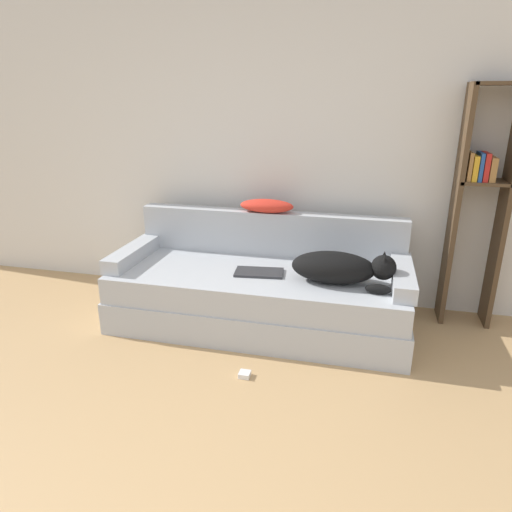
{
  "coord_description": "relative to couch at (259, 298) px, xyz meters",
  "views": [
    {
      "loc": [
        0.88,
        -0.94,
        1.72
      ],
      "look_at": [
        0.13,
        2.12,
        0.6
      ],
      "focal_mm": 32.0,
      "sensor_mm": 36.0,
      "label": 1
    }
  ],
  "objects": [
    {
      "name": "wall_back",
      "position": [
        -0.13,
        0.64,
        1.13
      ],
      "size": [
        7.94,
        0.06,
        2.7
      ],
      "color": "silver",
      "rests_on": "ground_plane"
    },
    {
      "name": "couch_backrest",
      "position": [
        0.0,
        0.4,
        0.41
      ],
      "size": [
        2.2,
        0.15,
        0.36
      ],
      "color": "#B2B7BC",
      "rests_on": "couch"
    },
    {
      "name": "couch_arm_right",
      "position": [
        1.05,
        -0.01,
        0.29
      ],
      "size": [
        0.15,
        0.75,
        0.11
      ],
      "color": "#B2B7BC",
      "rests_on": "couch"
    },
    {
      "name": "bookshelf",
      "position": [
        1.57,
        0.46,
        0.78
      ],
      "size": [
        0.37,
        0.26,
        1.8
      ],
      "color": "#4C3823",
      "rests_on": "ground_plane"
    },
    {
      "name": "couch",
      "position": [
        0.0,
        0.0,
        0.0
      ],
      "size": [
        2.24,
        0.94,
        0.45
      ],
      "color": "#B2B7BC",
      "rests_on": "ground_plane"
    },
    {
      "name": "couch_arm_left",
      "position": [
        -1.05,
        -0.01,
        0.29
      ],
      "size": [
        0.15,
        0.75,
        0.11
      ],
      "color": "#B2B7BC",
      "rests_on": "couch"
    },
    {
      "name": "throw_pillow",
      "position": [
        -0.03,
        0.38,
        0.65
      ],
      "size": [
        0.44,
        0.2,
        0.11
      ],
      "color": "red",
      "rests_on": "couch_backrest"
    },
    {
      "name": "dog",
      "position": [
        0.61,
        -0.1,
        0.35
      ],
      "size": [
        0.73,
        0.31,
        0.25
      ],
      "color": "black",
      "rests_on": "couch"
    },
    {
      "name": "laptop",
      "position": [
        0.02,
        -0.06,
        0.24
      ],
      "size": [
        0.38,
        0.24,
        0.02
      ],
      "rotation": [
        0.0,
        0.0,
        0.12
      ],
      "color": "#2D2D30",
      "rests_on": "couch"
    },
    {
      "name": "power_adapter",
      "position": [
        0.08,
        -0.73,
        -0.21
      ],
      "size": [
        0.07,
        0.07,
        0.03
      ],
      "color": "white",
      "rests_on": "ground_plane"
    }
  ]
}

